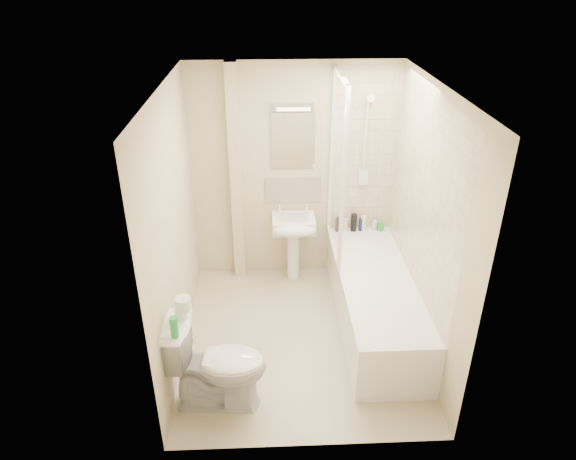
{
  "coord_description": "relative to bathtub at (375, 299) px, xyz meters",
  "views": [
    {
      "loc": [
        -0.29,
        -3.91,
        3.26
      ],
      "look_at": [
        -0.11,
        0.2,
        1.08
      ],
      "focal_mm": 32.0,
      "sensor_mm": 36.0,
      "label": 1
    }
  ],
  "objects": [
    {
      "name": "bottle_cream",
      "position": [
        0.03,
        0.96,
        0.35
      ],
      "size": [
        0.06,
        0.06,
        0.18
      ],
      "primitive_type": "cylinder",
      "color": "#F6EEBE",
      "rests_on": "bathtub"
    },
    {
      "name": "mirror",
      "position": [
        -0.76,
        1.04,
        1.29
      ],
      "size": [
        0.46,
        0.01,
        0.6
      ],
      "primitive_type": "cube",
      "color": "white",
      "rests_on": "wall_back"
    },
    {
      "name": "pedestal_sink",
      "position": [
        -0.76,
        0.81,
        0.34
      ],
      "size": [
        0.46,
        0.45,
        0.9
      ],
      "color": "white",
      "rests_on": "ground"
    },
    {
      "name": "shower_fixture",
      "position": [
        -0.0,
        0.99,
        1.26
      ],
      "size": [
        0.1,
        0.16,
        0.99
      ],
      "color": "white",
      "rests_on": "wall_back"
    },
    {
      "name": "shower_screen",
      "position": [
        -0.35,
        0.6,
        1.16
      ],
      "size": [
        0.04,
        0.92,
        1.8
      ],
      "color": "white",
      "rests_on": "bathtub"
    },
    {
      "name": "bottle_black_a",
      "position": [
        -0.26,
        0.96,
        0.34
      ],
      "size": [
        0.05,
        0.05,
        0.17
      ],
      "primitive_type": "cylinder",
      "color": "black",
      "rests_on": "bathtub"
    },
    {
      "name": "toilet",
      "position": [
        -1.47,
        -0.97,
        0.11
      ],
      "size": [
        0.58,
        0.86,
        0.8
      ],
      "primitive_type": "imported",
      "rotation": [
        0.0,
        0.0,
        1.48
      ],
      "color": "white",
      "rests_on": "ground"
    },
    {
      "name": "green_bottle",
      "position": [
        -1.74,
        -1.1,
        0.6
      ],
      "size": [
        0.06,
        0.06,
        0.17
      ],
      "primitive_type": "cylinder",
      "color": "green",
      "rests_on": "toilet"
    },
    {
      "name": "toilet_roll_upper",
      "position": [
        -1.7,
        -0.9,
        0.66
      ],
      "size": [
        0.12,
        0.12,
        0.1
      ],
      "primitive_type": "cylinder",
      "color": "white",
      "rests_on": "toilet_roll_lower"
    },
    {
      "name": "tile_back",
      "position": [
        0.0,
        1.04,
        1.14
      ],
      "size": [
        0.7,
        0.01,
        1.75
      ],
      "primitive_type": "cube",
      "color": "beige",
      "rests_on": "wall_back"
    },
    {
      "name": "toilet_roll_lower",
      "position": [
        -1.72,
        -0.88,
        0.56
      ],
      "size": [
        0.1,
        0.1,
        0.1
      ],
      "primitive_type": "cylinder",
      "color": "white",
      "rests_on": "toilet"
    },
    {
      "name": "ceiling",
      "position": [
        -0.75,
        -0.2,
        2.11
      ],
      "size": [
        2.2,
        2.5,
        0.02
      ],
      "primitive_type": "cube",
      "color": "white",
      "rests_on": "wall_back"
    },
    {
      "name": "strip_light",
      "position": [
        -0.76,
        1.02,
        1.66
      ],
      "size": [
        0.42,
        0.07,
        0.07
      ],
      "primitive_type": "cube",
      "color": "silver",
      "rests_on": "wall_back"
    },
    {
      "name": "bottle_blue",
      "position": [
        0.01,
        0.96,
        0.34
      ],
      "size": [
        0.05,
        0.05,
        0.15
      ],
      "primitive_type": "cylinder",
      "color": "navy",
      "rests_on": "bathtub"
    },
    {
      "name": "bottle_black_b",
      "position": [
        -0.08,
        0.96,
        0.36
      ],
      "size": [
        0.07,
        0.07,
        0.2
      ],
      "primitive_type": "cylinder",
      "color": "black",
      "rests_on": "bathtub"
    },
    {
      "name": "floor",
      "position": [
        -0.75,
        -0.2,
        -0.29
      ],
      "size": [
        2.5,
        2.5,
        0.0
      ],
      "primitive_type": "plane",
      "color": "beige",
      "rests_on": "ground"
    },
    {
      "name": "tile_right",
      "position": [
        0.34,
        0.0,
        1.14
      ],
      "size": [
        0.01,
        2.1,
        1.75
      ],
      "primitive_type": "cube",
      "color": "beige",
      "rests_on": "wall_right"
    },
    {
      "name": "wall_right",
      "position": [
        0.35,
        -0.2,
        0.91
      ],
      "size": [
        0.02,
        2.5,
        2.4
      ],
      "primitive_type": "cube",
      "color": "beige",
      "rests_on": "ground"
    },
    {
      "name": "bottle_green",
      "position": [
        0.23,
        0.96,
        0.3
      ],
      "size": [
        0.07,
        0.07,
        0.08
      ],
      "primitive_type": "cylinder",
      "color": "green",
      "rests_on": "bathtub"
    },
    {
      "name": "bathtub",
      "position": [
        0.0,
        0.0,
        0.0
      ],
      "size": [
        0.7,
        2.1,
        0.55
      ],
      "color": "white",
      "rests_on": "ground"
    },
    {
      "name": "splashback",
      "position": [
        -0.76,
        1.04,
        0.74
      ],
      "size": [
        0.6,
        0.02,
        0.3
      ],
      "primitive_type": "cube",
      "color": "beige",
      "rests_on": "wall_back"
    },
    {
      "name": "pipe_boxing",
      "position": [
        -1.37,
        0.99,
        0.91
      ],
      "size": [
        0.12,
        0.12,
        2.4
      ],
      "primitive_type": "cube",
      "color": "beige",
      "rests_on": "ground"
    },
    {
      "name": "bottle_white_b",
      "position": [
        0.16,
        0.96,
        0.32
      ],
      "size": [
        0.05,
        0.05,
        0.12
      ],
      "primitive_type": "cylinder",
      "color": "silver",
      "rests_on": "bathtub"
    },
    {
      "name": "bottle_white_a",
      "position": [
        -0.17,
        0.96,
        0.33
      ],
      "size": [
        0.05,
        0.05,
        0.15
      ],
      "primitive_type": "cylinder",
      "color": "silver",
      "rests_on": "bathtub"
    },
    {
      "name": "wall_left",
      "position": [
        -1.85,
        -0.2,
        0.91
      ],
      "size": [
        0.02,
        2.5,
        2.4
      ],
      "primitive_type": "cube",
      "color": "beige",
      "rests_on": "ground"
    },
    {
      "name": "wall_back",
      "position": [
        -0.75,
        1.05,
        0.91
      ],
      "size": [
        2.2,
        0.02,
        2.4
      ],
      "primitive_type": "cube",
      "color": "beige",
      "rests_on": "ground"
    }
  ]
}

